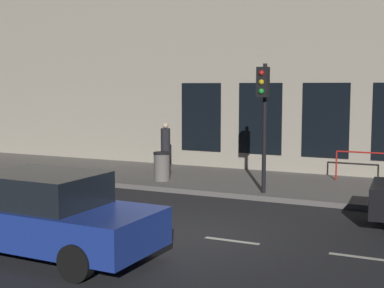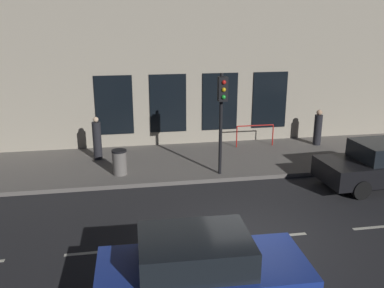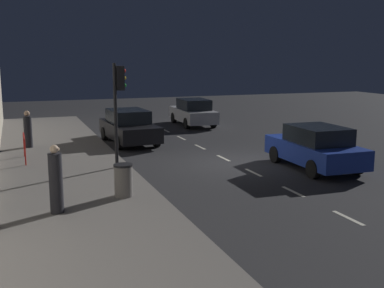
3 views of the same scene
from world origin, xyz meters
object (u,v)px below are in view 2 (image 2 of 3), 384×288
at_px(parked_car_2, 201,271).
at_px(pedestrian_1, 97,140).
at_px(parked_car_0, 384,164).
at_px(pedestrian_0, 318,129).
at_px(trash_bin, 120,162).
at_px(traffic_light, 222,104).

xyz_separation_m(parked_car_2, pedestrian_1, (9.35, 2.43, 0.17)).
bearing_deg(parked_car_0, parked_car_2, 121.52).
relative_size(pedestrian_0, trash_bin, 1.73).
distance_m(traffic_light, pedestrian_1, 5.48).
bearing_deg(trash_bin, traffic_light, -100.63).
distance_m(parked_car_0, pedestrian_1, 10.76).
xyz_separation_m(pedestrian_0, pedestrian_1, (-0.37, 9.65, 0.07)).
bearing_deg(pedestrian_1, pedestrian_0, -158.60).
xyz_separation_m(traffic_light, pedestrian_1, (2.58, 4.48, -1.83)).
bearing_deg(pedestrian_1, parked_car_2, 123.78).
xyz_separation_m(parked_car_0, parked_car_2, (-5.20, 7.49, -0.00)).
bearing_deg(parked_car_2, pedestrian_1, -163.91).
bearing_deg(parked_car_0, trash_bin, 72.81).
height_order(pedestrian_1, trash_bin, pedestrian_1).
bearing_deg(parked_car_2, parked_car_0, 126.26).
bearing_deg(parked_car_0, pedestrian_0, 0.19).
distance_m(traffic_light, trash_bin, 4.28).
xyz_separation_m(parked_car_2, trash_bin, (7.45, 1.57, -0.18)).
distance_m(pedestrian_0, trash_bin, 9.08).
bearing_deg(trash_bin, parked_car_2, -168.12).
distance_m(pedestrian_0, pedestrian_1, 9.66).
bearing_deg(pedestrian_0, trash_bin, -74.84).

